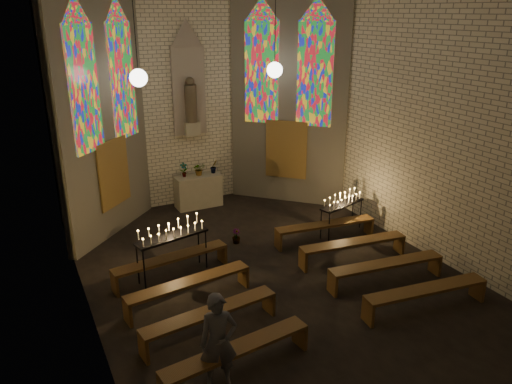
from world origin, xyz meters
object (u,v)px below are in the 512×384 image
votive_stand_left (171,233)px  votive_stand_right (342,202)px  altar (198,191)px  visitor (219,342)px  aisle_flower_pot (236,236)px

votive_stand_left → votive_stand_right: size_ratio=1.16×
altar → visitor: 7.99m
votive_stand_left → votive_stand_right: 4.82m
aisle_flower_pot → votive_stand_left: size_ratio=0.22×
votive_stand_right → altar: bearing=111.3°
aisle_flower_pot → votive_stand_left: (-1.99, -0.90, 0.88)m
votive_stand_left → visitor: visitor is taller
aisle_flower_pot → visitor: visitor is taller
votive_stand_right → votive_stand_left: bearing=166.1°
votive_stand_left → visitor: bearing=-108.8°
visitor → altar: bearing=87.2°
aisle_flower_pot → votive_stand_right: votive_stand_right is taller
aisle_flower_pot → visitor: 5.30m
aisle_flower_pot → votive_stand_right: bearing=-14.0°
altar → votive_stand_left: size_ratio=0.80×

